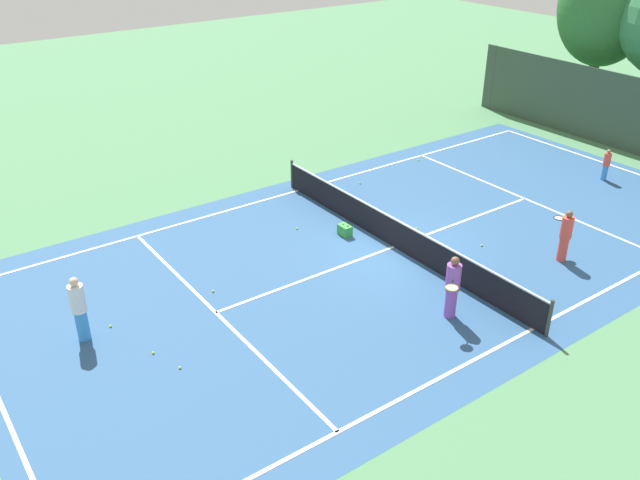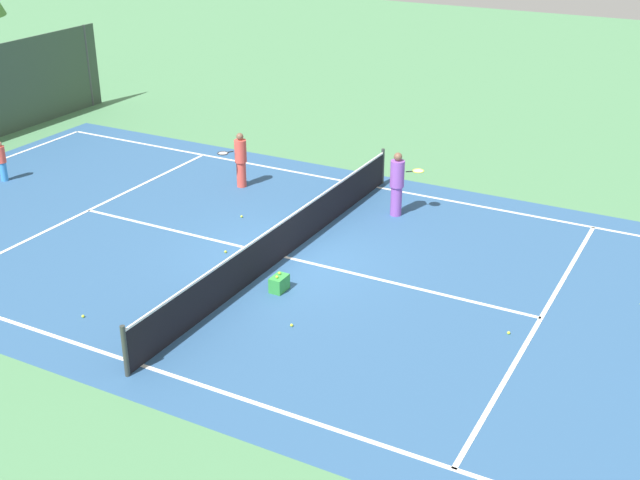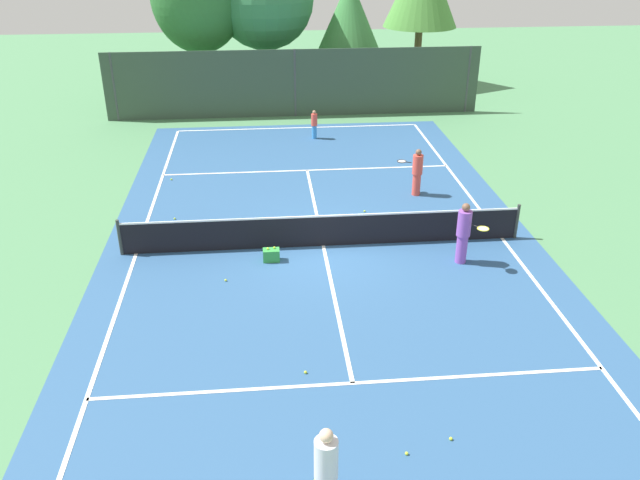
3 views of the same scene
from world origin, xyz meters
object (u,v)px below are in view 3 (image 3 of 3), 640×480
ball_crate (271,255)px  tennis_ball_2 (304,225)px  tennis_ball_3 (226,280)px  player_0 (314,124)px  player_2 (464,233)px  tennis_ball_4 (316,479)px  tennis_ball_8 (332,231)px  tennis_ball_0 (415,237)px  tennis_ball_7 (451,439)px  player_3 (326,472)px  player_1 (417,172)px  tennis_ball_5 (365,211)px  tennis_ball_1 (171,179)px  tennis_ball_6 (305,372)px  tennis_ball_10 (175,219)px  tennis_ball_9 (407,453)px

ball_crate → tennis_ball_2: (1.08, 2.22, -0.15)m
tennis_ball_3 → player_0: bearing=74.2°
player_2 → ball_crate: size_ratio=3.86×
tennis_ball_4 → tennis_ball_3: bearing=104.4°
player_2 → tennis_ball_3: (-6.64, -0.47, -0.90)m
ball_crate → tennis_ball_8: ball_crate is taller
tennis_ball_4 → tennis_ball_2: bearing=87.1°
tennis_ball_0 → tennis_ball_7: (-1.25, -8.50, 0.00)m
player_3 → player_1: bearing=71.2°
tennis_ball_2 → tennis_ball_4: 10.40m
tennis_ball_0 → tennis_ball_5: 2.39m
tennis_ball_0 → player_3: bearing=-110.8°
ball_crate → tennis_ball_4: 8.19m
tennis_ball_1 → tennis_ball_4: (4.11, -14.81, 0.00)m
tennis_ball_1 → tennis_ball_6: (4.15, -11.83, 0.00)m
tennis_ball_10 → tennis_ball_2: bearing=-12.0°
tennis_ball_10 → tennis_ball_3: bearing=-66.6°
player_0 → player_3: 20.09m
ball_crate → tennis_ball_5: (3.18, 3.10, -0.15)m
player_2 → tennis_ball_0: (-0.93, 1.66, -0.90)m
player_1 → tennis_ball_5: 2.56m
ball_crate → tennis_ball_6: bearing=-83.4°
tennis_ball_3 → tennis_ball_10: same height
player_2 → tennis_ball_3: player_2 is taller
tennis_ball_8 → tennis_ball_5: bearing=48.8°
tennis_ball_0 → tennis_ball_5: size_ratio=1.00×
tennis_ball_1 → tennis_ball_4: 15.37m
tennis_ball_7 → tennis_ball_8: (-1.24, 9.12, 0.00)m
ball_crate → tennis_ball_3: size_ratio=7.13×
tennis_ball_10 → tennis_ball_1: bearing=97.9°
player_0 → tennis_ball_9: 18.88m
player_2 → tennis_ball_7: player_2 is taller
tennis_ball_1 → tennis_ball_2: 6.41m
player_3 → tennis_ball_3: (-1.93, 7.82, -0.90)m
tennis_ball_0 → tennis_ball_9: same height
tennis_ball_9 → ball_crate: bearing=106.4°
player_0 → tennis_ball_3: (-3.45, -12.21, -0.61)m
ball_crate → tennis_ball_8: (1.95, 1.70, -0.15)m
player_3 → tennis_ball_2: size_ratio=27.50×
player_2 → tennis_ball_1: size_ratio=27.53×
player_3 → tennis_ball_1: size_ratio=27.50×
tennis_ball_5 → tennis_ball_6: size_ratio=1.00×
player_1 → tennis_ball_4: (-4.64, -12.60, -0.83)m
tennis_ball_2 → tennis_ball_9: (1.20, -9.93, 0.00)m
tennis_ball_4 → tennis_ball_7: (2.63, 0.75, 0.00)m
player_3 → tennis_ball_5: size_ratio=27.50×
tennis_ball_0 → tennis_ball_9: (-2.16, -8.79, 0.00)m
tennis_ball_7 → tennis_ball_3: bearing=125.0°
player_1 → ball_crate: size_ratio=3.57×
ball_crate → tennis_ball_6: size_ratio=7.13×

